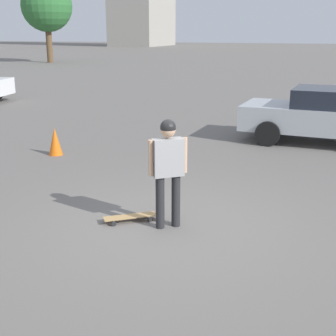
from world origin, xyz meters
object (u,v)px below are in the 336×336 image
object	(u,v)px
person	(168,163)
skateboard	(130,217)
traffic_cone	(55,141)
car_parked_near	(328,115)

from	to	relation	value
person	skateboard	size ratio (longest dim) A/B	2.13
person	skateboard	world-z (taller)	person
skateboard	traffic_cone	world-z (taller)	traffic_cone
car_parked_near	traffic_cone	world-z (taller)	car_parked_near
car_parked_near	traffic_cone	distance (m)	7.02
traffic_cone	skateboard	bearing A→B (deg)	46.85
skateboard	car_parked_near	xyz separation A→B (m)	(-6.63, 2.73, 0.69)
skateboard	car_parked_near	world-z (taller)	car_parked_near
person	car_parked_near	bearing A→B (deg)	34.66
skateboard	person	bearing A→B (deg)	143.58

